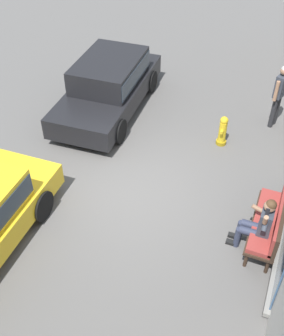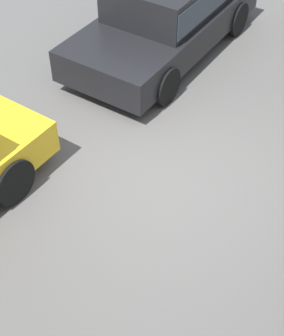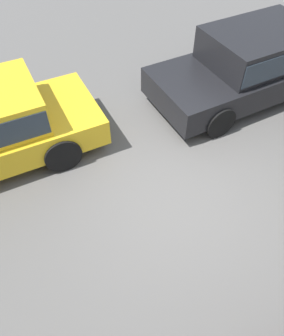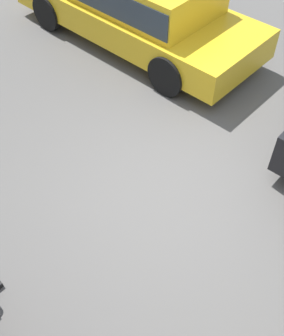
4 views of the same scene
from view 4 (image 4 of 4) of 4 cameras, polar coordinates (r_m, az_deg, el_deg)
The scene contains 2 objects.
ground_plane at distance 5.34m, azimuth 3.80°, elevation -3.88°, with size 60.00×60.00×0.00m, color #565451.
parked_car_mid at distance 7.74m, azimuth -0.49°, elevation 21.55°, with size 4.74×1.94×1.35m.
Camera 4 is at (-2.05, 2.60, 4.19)m, focal length 45.00 mm.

